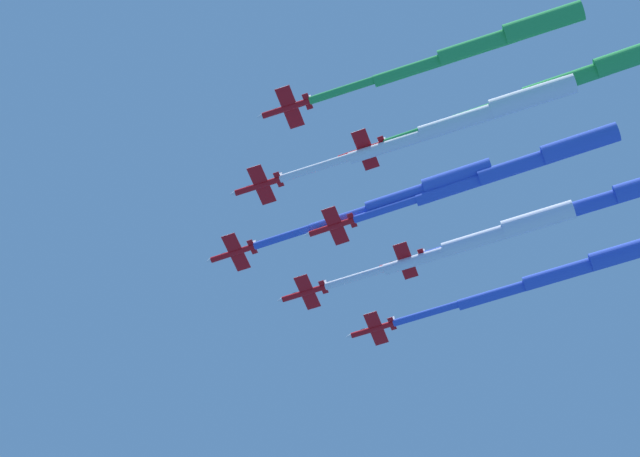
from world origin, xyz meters
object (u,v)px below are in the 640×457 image
object	(u,v)px
jet_port_mid	(516,166)
jet_port_inner	(462,120)
jet_lead	(399,198)
jet_starboard_mid	(477,46)
jet_port_outer	(563,272)
jet_starboard_outer	(566,81)
jet_starboard_inner	(478,239)
jet_trail_port	(588,205)

from	to	relation	value
jet_port_mid	jet_port_inner	bearing A→B (deg)	139.22
jet_lead	jet_starboard_mid	xyz separation A→B (m)	(-27.53, -16.24, -2.90)
jet_lead	jet_starboard_mid	size ratio (longest dim) A/B	0.96
jet_port_outer	jet_starboard_outer	distance (m)	38.81
jet_port_outer	jet_lead	bearing A→B (deg)	124.53
jet_starboard_inner	jet_trail_port	xyz separation A→B (m)	(-3.90, -20.81, 0.51)
jet_starboard_mid	jet_starboard_outer	world-z (taller)	jet_starboard_outer
jet_port_mid	jet_trail_port	size ratio (longest dim) A/B	0.98
jet_starboard_inner	jet_port_outer	world-z (taller)	jet_port_outer
jet_lead	jet_trail_port	distance (m)	34.85
jet_starboard_inner	jet_starboard_outer	size ratio (longest dim) A/B	0.93
jet_lead	jet_starboard_outer	world-z (taller)	jet_lead
jet_lead	jet_port_outer	world-z (taller)	jet_port_outer
jet_lead	jet_port_mid	distance (m)	21.84
jet_port_mid	jet_port_outer	xyz separation A→B (m)	(24.12, -7.68, 2.43)
jet_trail_port	jet_lead	bearing A→B (deg)	100.67
jet_port_mid	jet_starboard_outer	bearing A→B (deg)	-145.98
jet_starboard_inner	jet_port_outer	size ratio (longest dim) A/B	0.91
jet_starboard_outer	jet_trail_port	distance (m)	25.44
jet_lead	jet_starboard_inner	size ratio (longest dim) A/B	0.96
jet_starboard_inner	jet_port_outer	distance (m)	18.32
jet_starboard_inner	jet_trail_port	bearing A→B (deg)	-100.61
jet_port_mid	jet_lead	bearing A→B (deg)	78.98
jet_starboard_inner	jet_starboard_mid	xyz separation A→B (m)	(-37.88, -2.80, -2.62)
jet_lead	jet_trail_port	bearing A→B (deg)	-79.33
jet_port_inner	jet_starboard_outer	world-z (taller)	jet_starboard_outer
jet_port_mid	jet_starboard_outer	distance (m)	17.58
jet_lead	jet_port_outer	size ratio (longest dim) A/B	0.88
jet_lead	jet_trail_port	xyz separation A→B (m)	(6.45, -34.25, 0.24)
jet_starboard_inner	jet_starboard_outer	distance (m)	34.09
jet_port_inner	jet_trail_port	world-z (taller)	jet_trail_port
jet_port_inner	jet_port_outer	size ratio (longest dim) A/B	1.00
jet_port_inner	jet_starboard_mid	xyz separation A→B (m)	(-13.15, -3.72, -0.33)
jet_port_outer	jet_starboard_outer	size ratio (longest dim) A/B	1.01
jet_starboard_inner	jet_port_mid	bearing A→B (deg)	-151.43
jet_starboard_inner	jet_starboard_outer	xyz separation A→B (m)	(-29.08, -17.73, -1.48)
jet_port_mid	jet_starboard_inner	bearing A→B (deg)	28.57
jet_port_mid	jet_port_outer	bearing A→B (deg)	-17.67
jet_starboard_inner	jet_port_mid	size ratio (longest dim) A/B	0.99
jet_port_mid	jet_starboard_mid	xyz separation A→B (m)	(-23.37, 5.10, -0.81)
jet_lead	jet_port_mid	xyz separation A→B (m)	(-4.16, -21.34, -2.09)
jet_port_inner	jet_port_mid	distance (m)	13.51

